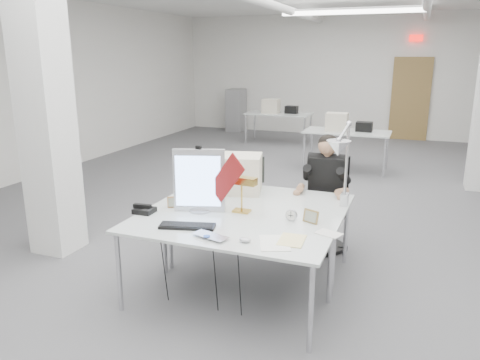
# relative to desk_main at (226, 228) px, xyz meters

# --- Properties ---
(room_shell) EXTENTS (10.04, 14.04, 3.24)m
(room_shell) POSITION_rel_desk_main_xyz_m (0.04, 2.63, 0.95)
(room_shell) COLOR #515154
(room_shell) RESTS_ON ground
(desk_main) EXTENTS (1.80, 0.90, 0.02)m
(desk_main) POSITION_rel_desk_main_xyz_m (0.00, 0.00, 0.00)
(desk_main) COLOR silver
(desk_main) RESTS_ON room_shell
(desk_second) EXTENTS (1.80, 0.90, 0.02)m
(desk_second) POSITION_rel_desk_main_xyz_m (0.00, 0.90, 0.00)
(desk_second) COLOR silver
(desk_second) RESTS_ON room_shell
(bg_desk_a) EXTENTS (1.60, 0.80, 0.02)m
(bg_desk_a) POSITION_rel_desk_main_xyz_m (0.20, 5.50, 0.00)
(bg_desk_a) COLOR silver
(bg_desk_a) RESTS_ON room_shell
(bg_desk_b) EXTENTS (1.60, 0.80, 0.02)m
(bg_desk_b) POSITION_rel_desk_main_xyz_m (-1.80, 7.70, 0.00)
(bg_desk_b) COLOR silver
(bg_desk_b) RESTS_ON room_shell
(filing_cabinet) EXTENTS (0.45, 0.55, 1.20)m
(filing_cabinet) POSITION_rel_desk_main_xyz_m (-3.50, 9.15, -0.14)
(filing_cabinet) COLOR gray
(filing_cabinet) RESTS_ON room_shell
(office_chair) EXTENTS (0.50, 0.50, 0.97)m
(office_chair) POSITION_rel_desk_main_xyz_m (0.56, 1.59, -0.26)
(office_chair) COLOR black
(office_chair) RESTS_ON room_shell
(seated_person) EXTENTS (0.56, 0.68, 0.98)m
(seated_person) POSITION_rel_desk_main_xyz_m (0.56, 1.54, 0.16)
(seated_person) COLOR black
(seated_person) RESTS_ON office_chair
(monitor) EXTENTS (0.47, 0.19, 0.59)m
(monitor) POSITION_rel_desk_main_xyz_m (-0.39, 0.30, 0.31)
(monitor) COLOR #B8B8BD
(monitor) RESTS_ON desk_main
(pennant) EXTENTS (0.42, 0.19, 0.49)m
(pennant) POSITION_rel_desk_main_xyz_m (-0.10, 0.27, 0.37)
(pennant) COLOR maroon
(pennant) RESTS_ON monitor
(keyboard) EXTENTS (0.50, 0.27, 0.02)m
(keyboard) POSITION_rel_desk_main_xyz_m (-0.30, -0.12, 0.02)
(keyboard) COLOR black
(keyboard) RESTS_ON desk_main
(laptop) EXTENTS (0.35, 0.28, 0.02)m
(laptop) POSITION_rel_desk_main_xyz_m (-0.04, -0.31, 0.02)
(laptop) COLOR #B6B6BB
(laptop) RESTS_ON desk_main
(mouse) EXTENTS (0.11, 0.08, 0.04)m
(mouse) POSITION_rel_desk_main_xyz_m (0.27, -0.25, 0.03)
(mouse) COLOR #B3B4B8
(mouse) RESTS_ON desk_main
(bankers_lamp) EXTENTS (0.28, 0.13, 0.30)m
(bankers_lamp) POSITION_rel_desk_main_xyz_m (-0.01, 0.42, 0.16)
(bankers_lamp) COLOR #C4823D
(bankers_lamp) RESTS_ON desk_main
(desk_phone) EXTENTS (0.18, 0.16, 0.04)m
(desk_phone) POSITION_rel_desk_main_xyz_m (-0.85, 0.07, 0.03)
(desk_phone) COLOR black
(desk_phone) RESTS_ON desk_main
(picture_frame_left) EXTENTS (0.14, 0.10, 0.11)m
(picture_frame_left) POSITION_rel_desk_main_xyz_m (-0.66, 0.31, 0.07)
(picture_frame_left) COLOR #AF7C4B
(picture_frame_left) RESTS_ON desk_main
(picture_frame_right) EXTENTS (0.15, 0.09, 0.12)m
(picture_frame_right) POSITION_rel_desk_main_xyz_m (0.65, 0.36, 0.07)
(picture_frame_right) COLOR olive
(picture_frame_right) RESTS_ON desk_main
(desk_clock) EXTENTS (0.11, 0.04, 0.10)m
(desk_clock) POSITION_rel_desk_main_xyz_m (0.48, 0.36, 0.06)
(desk_clock) COLOR #ABABAF
(desk_clock) RESTS_ON desk_main
(paper_stack_a) EXTENTS (0.33, 0.38, 0.01)m
(paper_stack_a) POSITION_rel_desk_main_xyz_m (0.49, -0.19, 0.02)
(paper_stack_a) COLOR white
(paper_stack_a) RESTS_ON desk_main
(paper_stack_b) EXTENTS (0.21, 0.29, 0.01)m
(paper_stack_b) POSITION_rel_desk_main_xyz_m (0.60, -0.09, 0.02)
(paper_stack_b) COLOR #FCE997
(paper_stack_b) RESTS_ON desk_main
(paper_stack_c) EXTENTS (0.24, 0.20, 0.01)m
(paper_stack_c) POSITION_rel_desk_main_xyz_m (0.85, 0.16, 0.02)
(paper_stack_c) COLOR silver
(paper_stack_c) RESTS_ON desk_main
(beige_monitor) EXTENTS (0.51, 0.49, 0.40)m
(beige_monitor) POSITION_rel_desk_main_xyz_m (-0.26, 1.03, 0.21)
(beige_monitor) COLOR beige
(beige_monitor) RESTS_ON desk_second
(architect_lamp) EXTENTS (0.40, 0.72, 0.87)m
(architect_lamp) POSITION_rel_desk_main_xyz_m (0.85, 0.71, 0.45)
(architect_lamp) COLOR silver
(architect_lamp) RESTS_ON desk_second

